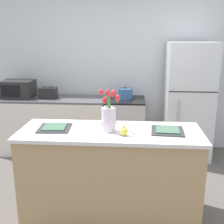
{
  "coord_description": "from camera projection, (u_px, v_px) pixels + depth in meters",
  "views": [
    {
      "loc": [
        0.22,
        -2.6,
        1.84
      ],
      "look_at": [
        0.0,
        0.25,
        1.06
      ],
      "focal_mm": 45.0,
      "sensor_mm": 36.0,
      "label": 1
    }
  ],
  "objects": [
    {
      "name": "ground_plane",
      "position": [
        110.0,
        213.0,
        3.01
      ],
      "size": [
        10.0,
        10.0,
        0.0
      ],
      "primitive_type": "plane",
      "color": "#59544F"
    },
    {
      "name": "back_wall",
      "position": [
        120.0,
        66.0,
        4.57
      ],
      "size": [
        5.2,
        0.08,
        2.7
      ],
      "color": "silver",
      "rests_on": "ground_plane"
    },
    {
      "name": "kitchen_island",
      "position": [
        110.0,
        173.0,
        2.88
      ],
      "size": [
        1.8,
        0.66,
        0.94
      ],
      "color": "tan",
      "rests_on": "ground_plane"
    },
    {
      "name": "back_counter",
      "position": [
        53.0,
        125.0,
        4.5
      ],
      "size": [
        1.68,
        0.6,
        0.89
      ],
      "color": "silver",
      "rests_on": "ground_plane"
    },
    {
      "name": "stove_range",
      "position": [
        125.0,
        127.0,
        4.42
      ],
      "size": [
        0.6,
        0.61,
        0.89
      ],
      "color": "#B2B5B7",
      "rests_on": "ground_plane"
    },
    {
      "name": "refrigerator",
      "position": [
        188.0,
        101.0,
        4.24
      ],
      "size": [
        0.68,
        0.67,
        1.75
      ],
      "color": "silver",
      "rests_on": "ground_plane"
    },
    {
      "name": "flower_vase",
      "position": [
        109.0,
        116.0,
        2.69
      ],
      "size": [
        0.2,
        0.17,
        0.43
      ],
      "color": "silver",
      "rests_on": "kitchen_island"
    },
    {
      "name": "pear_figurine",
      "position": [
        124.0,
        131.0,
        2.61
      ],
      "size": [
        0.07,
        0.07,
        0.12
      ],
      "color": "#E5CC4C",
      "rests_on": "kitchen_island"
    },
    {
      "name": "plate_setting_left",
      "position": [
        55.0,
        128.0,
        2.81
      ],
      "size": [
        0.33,
        0.33,
        0.02
      ],
      "color": "#333338",
      "rests_on": "kitchen_island"
    },
    {
      "name": "plate_setting_right",
      "position": [
        167.0,
        130.0,
        2.73
      ],
      "size": [
        0.33,
        0.33,
        0.02
      ],
      "color": "#333338",
      "rests_on": "kitchen_island"
    },
    {
      "name": "toaster",
      "position": [
        48.0,
        93.0,
        4.34
      ],
      "size": [
        0.28,
        0.18,
        0.17
      ],
      "color": "black",
      "rests_on": "back_counter"
    },
    {
      "name": "cooking_pot",
      "position": [
        125.0,
        93.0,
        4.33
      ],
      "size": [
        0.23,
        0.23,
        0.18
      ],
      "color": "#386093",
      "rests_on": "stove_range"
    },
    {
      "name": "microwave",
      "position": [
        18.0,
        89.0,
        4.39
      ],
      "size": [
        0.48,
        0.37,
        0.27
      ],
      "color": "black",
      "rests_on": "back_counter"
    }
  ]
}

